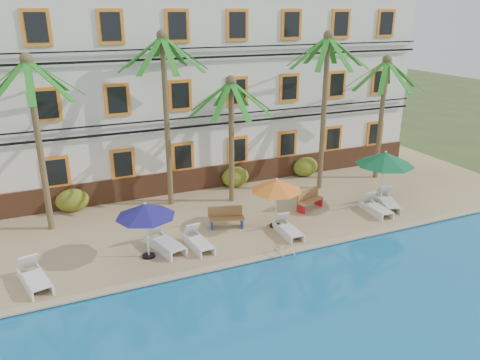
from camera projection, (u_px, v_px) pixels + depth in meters
name	position (u px, v px, depth m)	size (l,w,h in m)	color
ground	(271.00, 249.00, 18.92)	(100.00, 100.00, 0.00)	#384C23
pool_deck	(225.00, 203.00, 23.20)	(30.00, 12.00, 0.25)	tan
swimming_pool	(387.00, 358.00, 12.85)	(26.00, 12.00, 0.20)	#166CA8
pool_coping	(282.00, 253.00, 18.05)	(30.00, 0.35, 0.06)	tan
hotel_building	(191.00, 83.00, 25.71)	(25.40, 6.44, 10.22)	silver
palm_a	(36.00, 120.00, 18.56)	(4.03, 4.03, 7.37)	brown
palm_b	(165.00, 98.00, 21.03)	(4.03, 4.03, 8.10)	brown
palm_c	(231.00, 121.00, 21.80)	(4.03, 4.03, 6.11)	brown
palm_d	(325.00, 91.00, 23.08)	(4.03, 4.03, 8.00)	brown
palm_e	(383.00, 100.00, 24.94)	(4.03, 4.03, 6.71)	brown
shrub_left	(72.00, 200.00, 21.72)	(1.50, 0.90, 1.10)	#184F16
shrub_mid	(235.00, 177.00, 24.81)	(1.50, 0.90, 1.10)	#184F16
shrub_right	(306.00, 167.00, 26.42)	(1.50, 0.90, 1.10)	#184F16
umbrella_blue	(145.00, 211.00, 17.20)	(2.25, 2.25, 2.25)	black
umbrella_red	(276.00, 185.00, 19.73)	(2.24, 2.24, 2.24)	black
umbrella_green	(385.00, 159.00, 21.80)	(2.74, 2.74, 2.74)	black
lounger_a	(34.00, 277.00, 15.91)	(1.16, 2.10, 0.94)	silver
lounger_b	(164.00, 242.00, 18.34)	(1.27, 2.19, 0.98)	silver
lounger_c	(198.00, 241.00, 18.48)	(0.83, 1.86, 0.85)	silver
lounger_d	(288.00, 228.00, 19.55)	(0.66, 1.77, 0.83)	silver
lounger_e	(376.00, 207.00, 21.67)	(0.76, 1.88, 0.87)	silver
lounger_f	(387.00, 201.00, 22.30)	(1.37, 2.06, 0.92)	silver
bench_left	(227.00, 217.00, 20.17)	(1.57, 0.90, 0.93)	olive
bench_right	(309.00, 199.00, 22.05)	(1.57, 0.94, 0.93)	olive
pool_ladder	(285.00, 254.00, 18.01)	(0.54, 0.74, 0.74)	silver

